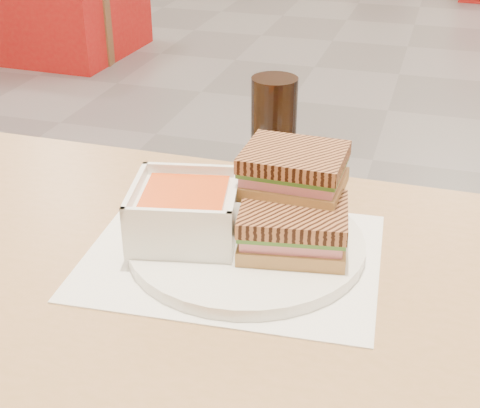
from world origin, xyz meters
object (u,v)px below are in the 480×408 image
(plate, at_px, (246,244))
(soup_bowl, at_px, (185,213))
(main_table, at_px, (186,364))
(cola_glass, at_px, (274,125))
(bg_chair_0r, at_px, (86,16))
(panini_lower, at_px, (293,227))

(plate, bearing_deg, soup_bowl, -171.30)
(main_table, relative_size, cola_glass, 8.03)
(plate, height_order, bg_chair_0r, plate)
(soup_bowl, distance_m, panini_lower, 0.14)
(plate, relative_size, soup_bowl, 1.94)
(soup_bowl, height_order, cola_glass, cola_glass)
(plate, height_order, cola_glass, cola_glass)
(plate, relative_size, cola_glass, 1.98)
(panini_lower, height_order, cola_glass, cola_glass)
(soup_bowl, xyz_separation_m, bg_chair_0r, (-1.86, 3.09, -0.55))
(cola_glass, bearing_deg, soup_bowl, -101.09)
(plate, height_order, panini_lower, panini_lower)
(cola_glass, distance_m, bg_chair_0r, 3.47)
(panini_lower, bearing_deg, cola_glass, 109.62)
(cola_glass, bearing_deg, plate, -83.61)
(panini_lower, height_order, bg_chair_0r, panini_lower)
(soup_bowl, xyz_separation_m, cola_glass, (0.05, 0.25, 0.03))
(plate, bearing_deg, bg_chair_0r, 122.07)
(main_table, distance_m, soup_bowl, 0.19)
(bg_chair_0r, bearing_deg, panini_lower, -57.17)
(soup_bowl, relative_size, bg_chair_0r, 0.31)
(plate, distance_m, soup_bowl, 0.09)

